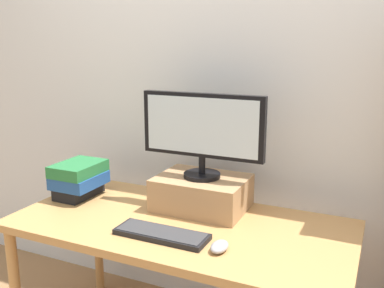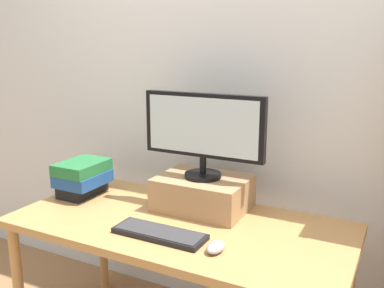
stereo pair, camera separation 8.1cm
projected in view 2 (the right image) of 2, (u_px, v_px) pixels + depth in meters
name	position (u px, v px, depth m)	size (l,w,h in m)	color
back_wall	(228.00, 80.00, 2.25)	(7.00, 0.08, 2.60)	silver
desk	(179.00, 236.00, 1.93)	(1.52, 0.73, 0.71)	#B7844C
riser_box	(203.00, 193.00, 2.05)	(0.43, 0.32, 0.16)	#A87F56
computer_monitor	(203.00, 130.00, 1.98)	(0.60, 0.18, 0.40)	black
keyboard	(159.00, 233.00, 1.77)	(0.40, 0.14, 0.02)	black
computer_mouse	(216.00, 247.00, 1.64)	(0.06, 0.10, 0.04)	#99999E
book_stack	(82.00, 177.00, 2.23)	(0.21, 0.26, 0.18)	black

